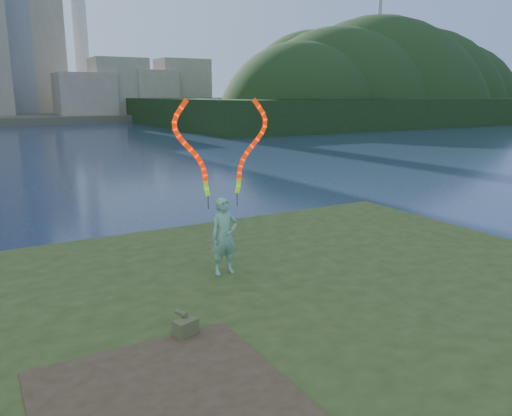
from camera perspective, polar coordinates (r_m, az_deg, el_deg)
ground at (r=10.76m, az=-4.84°, el=-12.70°), size 320.00×320.00×0.00m
grassy_knoll at (r=8.80m, az=1.73°, el=-16.36°), size 20.00×18.00×0.80m
dirt_patch at (r=7.05m, az=-10.51°, el=-20.23°), size 3.20×3.00×0.02m
wooded_hill at (r=93.79m, az=13.17°, el=9.80°), size 78.00×50.00×63.00m
woman_with_ribbons at (r=10.70m, az=-3.71°, el=-0.30°), size 2.07×0.44×4.06m
canvas_bag at (r=8.42m, az=-8.09°, el=-13.25°), size 0.44×0.49×0.36m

